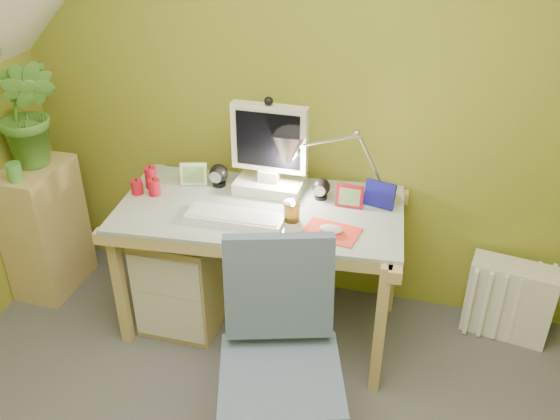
% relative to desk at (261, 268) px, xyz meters
% --- Properties ---
extents(wall_back, '(3.20, 0.01, 2.40)m').
position_rel_desk_xyz_m(wall_back, '(0.15, 0.42, 0.83)').
color(wall_back, olive).
rests_on(wall_back, floor).
extents(desk, '(1.44, 0.81, 0.74)m').
position_rel_desk_xyz_m(desk, '(0.00, 0.00, 0.00)').
color(desk, tan).
rests_on(desk, floor).
extents(monitor, '(0.37, 0.21, 0.50)m').
position_rel_desk_xyz_m(monitor, '(0.00, 0.18, 0.62)').
color(monitor, silver).
rests_on(monitor, desk).
extents(speaker_left, '(0.10, 0.10, 0.12)m').
position_rel_desk_xyz_m(speaker_left, '(-0.27, 0.16, 0.43)').
color(speaker_left, black).
rests_on(speaker_left, desk).
extents(speaker_right, '(0.10, 0.10, 0.11)m').
position_rel_desk_xyz_m(speaker_right, '(0.27, 0.16, 0.43)').
color(speaker_right, black).
rests_on(speaker_right, desk).
extents(keyboard, '(0.47, 0.15, 0.02)m').
position_rel_desk_xyz_m(keyboard, '(-0.08, -0.14, 0.38)').
color(keyboard, white).
rests_on(keyboard, desk).
extents(mousepad, '(0.27, 0.21, 0.01)m').
position_rel_desk_xyz_m(mousepad, '(0.38, -0.14, 0.37)').
color(mousepad, red).
rests_on(mousepad, desk).
extents(mouse, '(0.12, 0.08, 0.04)m').
position_rel_desk_xyz_m(mouse, '(0.38, -0.14, 0.39)').
color(mouse, silver).
rests_on(mouse, mousepad).
extents(amber_tumbler, '(0.08, 0.08, 0.10)m').
position_rel_desk_xyz_m(amber_tumbler, '(0.18, -0.08, 0.42)').
color(amber_tumbler, '#906015').
rests_on(amber_tumbler, desk).
extents(candle_cluster, '(0.17, 0.15, 0.11)m').
position_rel_desk_xyz_m(candle_cluster, '(-0.60, 0.01, 0.43)').
color(candle_cluster, red).
rests_on(candle_cluster, desk).
extents(photo_frame_red, '(0.13, 0.02, 0.11)m').
position_rel_desk_xyz_m(photo_frame_red, '(0.42, 0.12, 0.43)').
color(photo_frame_red, '#AD121F').
rests_on(photo_frame_red, desk).
extents(photo_frame_blue, '(0.15, 0.06, 0.13)m').
position_rel_desk_xyz_m(photo_frame_blue, '(0.56, 0.16, 0.44)').
color(photo_frame_blue, navy).
rests_on(photo_frame_blue, desk).
extents(photo_frame_green, '(0.14, 0.05, 0.12)m').
position_rel_desk_xyz_m(photo_frame_green, '(-0.40, 0.14, 0.43)').
color(photo_frame_green, beige).
rests_on(photo_frame_green, desk).
extents(desk_lamp, '(0.53, 0.24, 0.56)m').
position_rel_desk_xyz_m(desk_lamp, '(0.45, 0.18, 0.65)').
color(desk_lamp, '#B3B4B8').
rests_on(desk_lamp, desk).
extents(side_ledge, '(0.29, 0.44, 0.77)m').
position_rel_desk_xyz_m(side_ledge, '(-1.30, 0.03, 0.02)').
color(side_ledge, tan).
rests_on(side_ledge, floor).
extents(potted_plant, '(0.37, 0.32, 0.59)m').
position_rel_desk_xyz_m(potted_plant, '(-1.28, 0.08, 0.70)').
color(potted_plant, '#417828').
rests_on(potted_plant, side_ledge).
extents(green_cup, '(0.09, 0.09, 0.10)m').
position_rel_desk_xyz_m(green_cup, '(-1.28, -0.12, 0.45)').
color(green_cup, '#4A963E').
rests_on(green_cup, side_ledge).
extents(task_chair, '(0.67, 0.67, 0.97)m').
position_rel_desk_xyz_m(task_chair, '(0.32, -0.81, 0.11)').
color(task_chair, '#43546F').
rests_on(task_chair, floor).
extents(radiator, '(0.45, 0.24, 0.43)m').
position_rel_desk_xyz_m(radiator, '(1.27, 0.28, -0.16)').
color(radiator, silver).
rests_on(radiator, floor).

